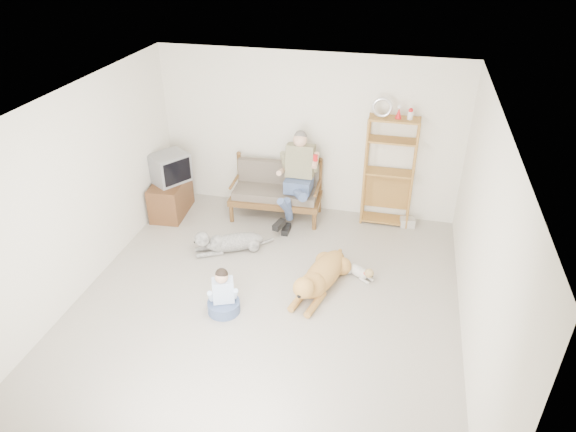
% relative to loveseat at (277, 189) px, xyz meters
% --- Properties ---
extents(floor, '(5.50, 5.50, 0.00)m').
position_rel_loveseat_xyz_m(floor, '(0.44, -2.36, -0.49)').
color(floor, beige).
rests_on(floor, ground).
extents(ceiling, '(5.50, 5.50, 0.00)m').
position_rel_loveseat_xyz_m(ceiling, '(0.44, -2.36, 2.21)').
color(ceiling, white).
rests_on(ceiling, ground).
extents(wall_back, '(5.00, 0.00, 5.00)m').
position_rel_loveseat_xyz_m(wall_back, '(0.44, 0.39, 0.86)').
color(wall_back, silver).
rests_on(wall_back, ground).
extents(wall_front, '(5.00, 0.00, 5.00)m').
position_rel_loveseat_xyz_m(wall_front, '(0.44, -5.11, 0.86)').
color(wall_front, silver).
rests_on(wall_front, ground).
extents(wall_left, '(0.00, 5.50, 5.50)m').
position_rel_loveseat_xyz_m(wall_left, '(-2.06, -2.36, 0.86)').
color(wall_left, silver).
rests_on(wall_left, ground).
extents(wall_right, '(0.00, 5.50, 5.50)m').
position_rel_loveseat_xyz_m(wall_right, '(2.94, -2.36, 0.86)').
color(wall_right, silver).
rests_on(wall_right, ground).
extents(loveseat, '(1.53, 0.77, 0.95)m').
position_rel_loveseat_xyz_m(loveseat, '(0.00, 0.00, 0.00)').
color(loveseat, brown).
rests_on(loveseat, ground).
extents(man, '(0.59, 0.85, 1.37)m').
position_rel_loveseat_xyz_m(man, '(0.37, -0.23, 0.23)').
color(man, '#475482').
rests_on(man, loveseat).
extents(etagere, '(0.81, 0.35, 2.12)m').
position_rel_loveseat_xyz_m(etagere, '(1.81, 0.19, 0.45)').
color(etagere, '#B07537').
rests_on(etagere, ground).
extents(book_stack, '(0.26, 0.21, 0.15)m').
position_rel_loveseat_xyz_m(book_stack, '(2.20, 0.12, -0.41)').
color(book_stack, beige).
rests_on(book_stack, ground).
extents(tv_stand, '(0.57, 0.94, 0.60)m').
position_rel_loveseat_xyz_m(tv_stand, '(-1.78, -0.36, -0.19)').
color(tv_stand, brown).
rests_on(tv_stand, ground).
extents(crt_tv, '(0.71, 0.74, 0.48)m').
position_rel_loveseat_xyz_m(crt_tv, '(-1.75, -0.32, 0.36)').
color(crt_tv, gray).
rests_on(crt_tv, tv_stand).
extents(wall_outlet, '(0.12, 0.02, 0.08)m').
position_rel_loveseat_xyz_m(wall_outlet, '(-0.81, 0.38, -0.19)').
color(wall_outlet, white).
rests_on(wall_outlet, ground).
extents(golden_retriever, '(0.68, 1.61, 0.50)m').
position_rel_loveseat_xyz_m(golden_retriever, '(1.08, -1.85, -0.28)').
color(golden_retriever, '#C18743').
rests_on(golden_retriever, ground).
extents(shaggy_dog, '(1.16, 0.72, 0.39)m').
position_rel_loveseat_xyz_m(shaggy_dog, '(-0.46, -1.25, -0.33)').
color(shaggy_dog, silver).
rests_on(shaggy_dog, ground).
extents(terrier, '(0.50, 0.38, 0.21)m').
position_rel_loveseat_xyz_m(terrier, '(1.61, -1.46, -0.40)').
color(terrier, silver).
rests_on(terrier, ground).
extents(child, '(0.42, 0.42, 0.67)m').
position_rel_loveseat_xyz_m(child, '(-0.05, -2.59, -0.25)').
color(child, '#475482').
rests_on(child, ground).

